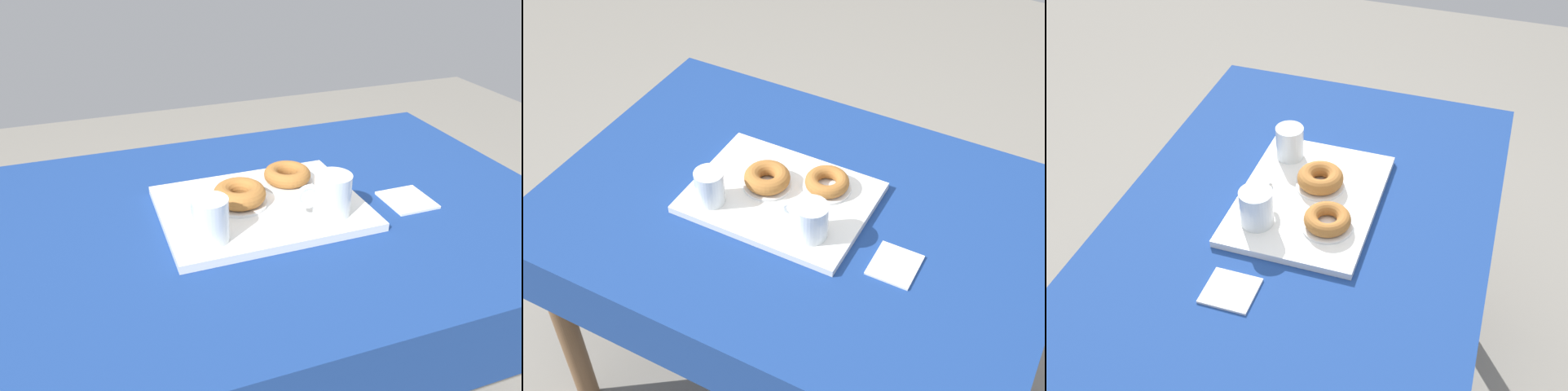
% 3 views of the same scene
% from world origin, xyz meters
% --- Properties ---
extents(dining_table, '(1.27, 0.91, 0.78)m').
position_xyz_m(dining_table, '(0.00, 0.00, 0.67)').
color(dining_table, navy).
rests_on(dining_table, ground).
extents(serving_tray, '(0.45, 0.34, 0.02)m').
position_xyz_m(serving_tray, '(-0.05, -0.00, 0.79)').
color(serving_tray, white).
rests_on(serving_tray, dining_table).
extents(tea_mug_left, '(0.12, 0.08, 0.09)m').
position_xyz_m(tea_mug_left, '(0.07, -0.09, 0.84)').
color(tea_mug_left, white).
rests_on(tea_mug_left, serving_tray).
extents(water_glass_near, '(0.07, 0.07, 0.09)m').
position_xyz_m(water_glass_near, '(-0.20, -0.10, 0.84)').
color(water_glass_near, white).
rests_on(water_glass_near, serving_tray).
extents(donut_plate_left, '(0.12, 0.12, 0.01)m').
position_xyz_m(donut_plate_left, '(-0.10, 0.01, 0.80)').
color(donut_plate_left, white).
rests_on(donut_plate_left, serving_tray).
extents(sugar_donut_left, '(0.12, 0.12, 0.04)m').
position_xyz_m(sugar_donut_left, '(-0.10, 0.01, 0.82)').
color(sugar_donut_left, '#A3662D').
rests_on(sugar_donut_left, donut_plate_left).
extents(donut_plate_right, '(0.12, 0.12, 0.01)m').
position_xyz_m(donut_plate_right, '(0.04, 0.07, 0.80)').
color(donut_plate_right, white).
rests_on(donut_plate_right, serving_tray).
extents(sugar_donut_right, '(0.11, 0.11, 0.03)m').
position_xyz_m(sugar_donut_right, '(0.04, 0.07, 0.82)').
color(sugar_donut_right, '#A3662D').
rests_on(sugar_donut_right, donut_plate_right).
extents(paper_napkin, '(0.10, 0.11, 0.01)m').
position_xyz_m(paper_napkin, '(0.28, -0.07, 0.78)').
color(paper_napkin, white).
rests_on(paper_napkin, dining_table).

